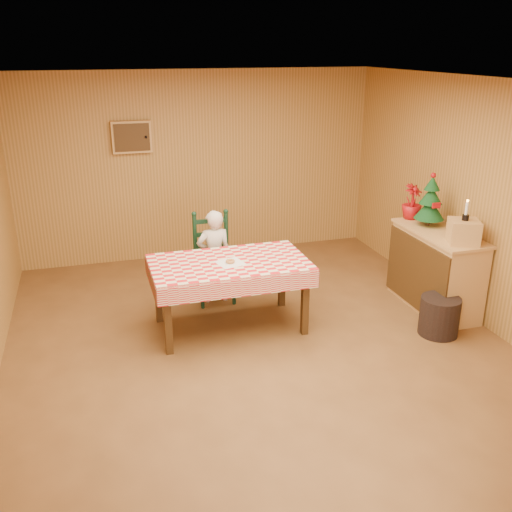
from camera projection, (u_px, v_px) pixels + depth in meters
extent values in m
plane|color=brown|center=(262.00, 351.00, 5.76)|extent=(6.00, 6.00, 0.00)
cube|color=#AD7F3E|center=(199.00, 166.00, 8.00)|extent=(5.00, 0.10, 2.60)
cube|color=#AD7F3E|center=(489.00, 207.00, 5.98)|extent=(0.10, 6.00, 2.60)
cube|color=#AB753F|center=(263.00, 83.00, 4.85)|extent=(5.00, 6.00, 0.10)
cube|color=tan|center=(132.00, 137.00, 7.54)|extent=(0.52, 0.08, 0.42)
cube|color=#462C12|center=(132.00, 138.00, 7.50)|extent=(0.46, 0.02, 0.36)
sphere|color=black|center=(146.00, 137.00, 7.54)|extent=(0.04, 0.04, 0.04)
cube|color=#462C12|center=(229.00, 266.00, 5.99)|extent=(1.60, 0.90, 0.06)
cube|color=#462C12|center=(168.00, 322.00, 5.59)|extent=(0.07, 0.07, 0.69)
cube|color=#462C12|center=(305.00, 304.00, 5.98)|extent=(0.07, 0.07, 0.69)
cube|color=#462C12|center=(158.00, 293.00, 6.26)|extent=(0.07, 0.07, 0.69)
cube|color=#462C12|center=(282.00, 278.00, 6.64)|extent=(0.07, 0.07, 0.69)
cube|color=red|center=(229.00, 262.00, 5.97)|extent=(1.64, 0.94, 0.02)
cube|color=red|center=(241.00, 288.00, 5.59)|extent=(1.64, 0.02, 0.18)
cube|color=red|center=(219.00, 256.00, 6.43)|extent=(1.64, 0.02, 0.18)
cube|color=#315828|center=(151.00, 280.00, 5.79)|extent=(0.02, 0.94, 0.18)
cube|color=#315828|center=(302.00, 263.00, 6.23)|extent=(0.02, 0.94, 0.18)
cube|color=black|center=(215.00, 267.00, 6.74)|extent=(0.44, 0.40, 0.04)
cylinder|color=black|center=(202.00, 292.00, 6.62)|extent=(0.04, 0.04, 0.41)
cylinder|color=black|center=(234.00, 288.00, 6.72)|extent=(0.04, 0.04, 0.41)
cylinder|color=black|center=(197.00, 281.00, 6.92)|extent=(0.04, 0.04, 0.41)
cylinder|color=black|center=(227.00, 277.00, 7.03)|extent=(0.04, 0.04, 0.41)
cylinder|color=black|center=(195.00, 238.00, 6.73)|extent=(0.05, 0.05, 0.60)
sphere|color=black|center=(194.00, 214.00, 6.63)|extent=(0.06, 0.06, 0.06)
cylinder|color=black|center=(226.00, 236.00, 6.83)|extent=(0.05, 0.05, 0.60)
sphere|color=black|center=(226.00, 211.00, 6.73)|extent=(0.06, 0.06, 0.06)
cube|color=black|center=(211.00, 246.00, 6.83)|extent=(0.38, 0.03, 0.05)
cube|color=black|center=(211.00, 234.00, 6.77)|extent=(0.38, 0.03, 0.05)
cube|color=black|center=(210.00, 221.00, 6.71)|extent=(0.38, 0.03, 0.05)
imported|color=silver|center=(214.00, 257.00, 6.70)|extent=(0.41, 0.27, 1.12)
cube|color=white|center=(230.00, 263.00, 5.92)|extent=(0.32, 0.32, 0.00)
torus|color=#BE7F44|center=(230.00, 261.00, 5.92)|extent=(0.13, 0.13, 0.03)
cube|color=tan|center=(436.00, 271.00, 6.56)|extent=(0.50, 1.20, 0.90)
cube|color=tan|center=(440.00, 233.00, 6.40)|extent=(0.54, 1.24, 0.03)
cube|color=#462C12|center=(416.00, 274.00, 6.49)|extent=(0.02, 1.20, 0.80)
cube|color=tan|center=(464.00, 232.00, 5.99)|extent=(0.39, 0.39, 0.25)
cylinder|color=#462C12|center=(428.00, 222.00, 6.61)|extent=(0.04, 0.04, 0.08)
cone|color=#0C3817|center=(430.00, 209.00, 6.55)|extent=(0.34, 0.34, 0.24)
cone|color=#0C3817|center=(431.00, 195.00, 6.49)|extent=(0.26, 0.26, 0.20)
cone|color=#0C3817|center=(433.00, 183.00, 6.45)|extent=(0.18, 0.18, 0.16)
sphere|color=#9F0E13|center=(433.00, 175.00, 6.41)|extent=(0.06, 0.06, 0.06)
cube|color=#9F0E13|center=(436.00, 205.00, 6.38)|extent=(0.10, 0.02, 0.06)
sphere|color=#9F0E13|center=(439.00, 207.00, 6.51)|extent=(0.04, 0.04, 0.04)
sphere|color=#9F0E13|center=(423.00, 200.00, 6.54)|extent=(0.04, 0.04, 0.04)
sphere|color=#9F0E13|center=(430.00, 190.00, 6.57)|extent=(0.04, 0.04, 0.04)
imported|color=#9F0E13|center=(412.00, 202.00, 6.80)|extent=(0.30, 0.30, 0.42)
cylinder|color=black|center=(465.00, 217.00, 5.94)|extent=(0.07, 0.07, 0.06)
cylinder|color=white|center=(467.00, 208.00, 5.90)|extent=(0.03, 0.03, 0.14)
sphere|color=orange|center=(468.00, 201.00, 5.88)|extent=(0.02, 0.02, 0.02)
cylinder|color=black|center=(439.00, 316.00, 6.02)|extent=(0.54, 0.54, 0.42)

